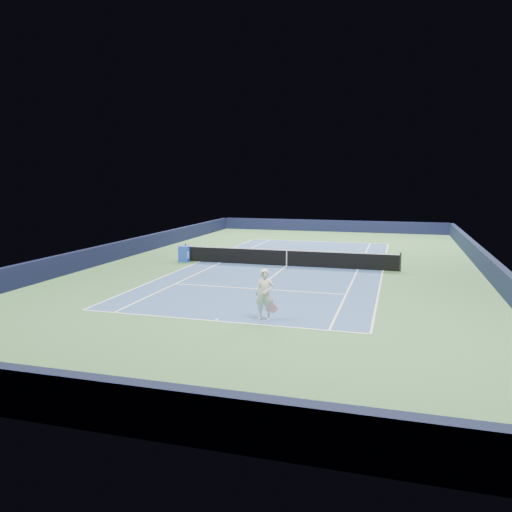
# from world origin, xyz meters

# --- Properties ---
(ground) EXTENTS (40.00, 40.00, 0.00)m
(ground) POSITION_xyz_m (0.00, 0.00, 0.00)
(ground) COLOR #345D32
(ground) RESTS_ON ground
(wall_far) EXTENTS (22.00, 0.35, 1.10)m
(wall_far) POSITION_xyz_m (0.00, 19.82, 0.55)
(wall_far) COLOR black
(wall_far) RESTS_ON ground
(wall_near) EXTENTS (22.00, 0.35, 1.10)m
(wall_near) POSITION_xyz_m (0.00, -19.82, 0.55)
(wall_near) COLOR black
(wall_near) RESTS_ON ground
(wall_right) EXTENTS (0.35, 40.00, 1.10)m
(wall_right) POSITION_xyz_m (10.82, 0.00, 0.55)
(wall_right) COLOR black
(wall_right) RESTS_ON ground
(wall_left) EXTENTS (0.35, 40.00, 1.10)m
(wall_left) POSITION_xyz_m (-10.82, 0.00, 0.55)
(wall_left) COLOR black
(wall_left) RESTS_ON ground
(court_surface) EXTENTS (10.97, 23.77, 0.01)m
(court_surface) POSITION_xyz_m (0.00, 0.00, 0.00)
(court_surface) COLOR navy
(court_surface) RESTS_ON ground
(baseline_far) EXTENTS (10.97, 0.08, 0.00)m
(baseline_far) POSITION_xyz_m (0.00, 11.88, 0.01)
(baseline_far) COLOR white
(baseline_far) RESTS_ON ground
(baseline_near) EXTENTS (10.97, 0.08, 0.00)m
(baseline_near) POSITION_xyz_m (0.00, -11.88, 0.01)
(baseline_near) COLOR white
(baseline_near) RESTS_ON ground
(sideline_doubles_right) EXTENTS (0.08, 23.77, 0.00)m
(sideline_doubles_right) POSITION_xyz_m (5.49, 0.00, 0.01)
(sideline_doubles_right) COLOR white
(sideline_doubles_right) RESTS_ON ground
(sideline_doubles_left) EXTENTS (0.08, 23.77, 0.00)m
(sideline_doubles_left) POSITION_xyz_m (-5.49, 0.00, 0.01)
(sideline_doubles_left) COLOR white
(sideline_doubles_left) RESTS_ON ground
(sideline_singles_right) EXTENTS (0.08, 23.77, 0.00)m
(sideline_singles_right) POSITION_xyz_m (4.12, 0.00, 0.01)
(sideline_singles_right) COLOR white
(sideline_singles_right) RESTS_ON ground
(sideline_singles_left) EXTENTS (0.08, 23.77, 0.00)m
(sideline_singles_left) POSITION_xyz_m (-4.12, 0.00, 0.01)
(sideline_singles_left) COLOR white
(sideline_singles_left) RESTS_ON ground
(service_line_far) EXTENTS (8.23, 0.08, 0.00)m
(service_line_far) POSITION_xyz_m (0.00, 6.40, 0.01)
(service_line_far) COLOR white
(service_line_far) RESTS_ON ground
(service_line_near) EXTENTS (8.23, 0.08, 0.00)m
(service_line_near) POSITION_xyz_m (0.00, -6.40, 0.01)
(service_line_near) COLOR white
(service_line_near) RESTS_ON ground
(center_service_line) EXTENTS (0.08, 12.80, 0.00)m
(center_service_line) POSITION_xyz_m (0.00, 0.00, 0.01)
(center_service_line) COLOR white
(center_service_line) RESTS_ON ground
(center_mark_far) EXTENTS (0.08, 0.30, 0.00)m
(center_mark_far) POSITION_xyz_m (0.00, 11.73, 0.01)
(center_mark_far) COLOR white
(center_mark_far) RESTS_ON ground
(center_mark_near) EXTENTS (0.08, 0.30, 0.00)m
(center_mark_near) POSITION_xyz_m (0.00, -11.73, 0.01)
(center_mark_near) COLOR white
(center_mark_near) RESTS_ON ground
(tennis_net) EXTENTS (12.90, 0.10, 1.07)m
(tennis_net) POSITION_xyz_m (0.00, 0.00, 0.50)
(tennis_net) COLOR black
(tennis_net) RESTS_ON ground
(sponsor_cube) EXTENTS (0.65, 0.57, 0.97)m
(sponsor_cube) POSITION_xyz_m (-6.40, -0.24, 0.48)
(sponsor_cube) COLOR #1F40BA
(sponsor_cube) RESTS_ON ground
(tennis_player) EXTENTS (0.83, 1.27, 2.91)m
(tennis_player) POSITION_xyz_m (1.68, -11.20, 0.93)
(tennis_player) COLOR silver
(tennis_player) RESTS_ON ground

